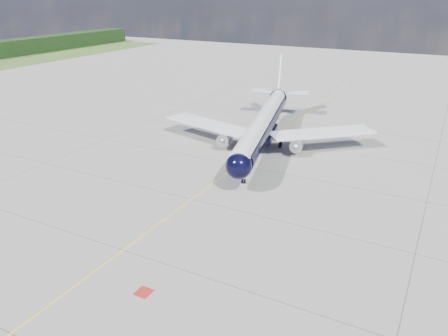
% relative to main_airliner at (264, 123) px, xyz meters
% --- Properties ---
extents(ground, '(320.00, 320.00, 0.00)m').
position_rel_main_airliner_xyz_m(ground, '(0.13, -6.47, -4.53)').
color(ground, gray).
rests_on(ground, ground).
extents(taxiway_centerline, '(0.16, 160.00, 0.01)m').
position_rel_main_airliner_xyz_m(taxiway_centerline, '(0.13, -11.47, -4.53)').
color(taxiway_centerline, yellow).
rests_on(taxiway_centerline, ground).
extents(red_marking, '(1.60, 1.60, 0.01)m').
position_rel_main_airliner_xyz_m(red_marking, '(6.93, -46.47, -4.53)').
color(red_marking, maroon).
rests_on(red_marking, ground).
extents(main_airliner, '(40.41, 49.95, 14.61)m').
position_rel_main_airliner_xyz_m(main_airliner, '(0.00, 0.00, 0.00)').
color(main_airliner, black).
rests_on(main_airliner, ground).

